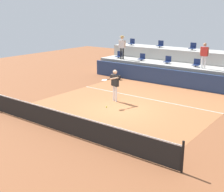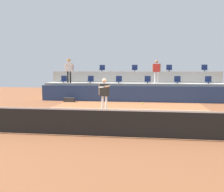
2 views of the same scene
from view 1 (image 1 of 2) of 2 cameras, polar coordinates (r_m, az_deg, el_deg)
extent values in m
plane|color=brown|center=(15.52, 1.60, -2.42)|extent=(40.00, 40.00, 0.00)
cube|color=#A36038|center=(16.30, 3.64, -1.52)|extent=(9.00, 10.00, 0.01)
cube|color=silver|center=(17.44, 6.18, -0.39)|extent=(9.00, 0.06, 0.00)
cylinder|color=black|center=(9.71, 13.21, -11.18)|extent=(0.08, 0.08, 1.07)
cube|color=black|center=(12.51, -9.12, -5.02)|extent=(10.40, 0.01, 0.87)
cube|color=white|center=(12.36, -9.21, -3.13)|extent=(10.40, 0.02, 0.05)
cube|color=navy|center=(20.39, 11.46, 3.36)|extent=(13.00, 0.16, 1.10)
cube|color=#ADAAA3|center=(21.53, 12.99, 4.13)|extent=(13.00, 1.80, 1.25)
cube|color=#ADAAA3|center=(23.09, 14.92, 5.86)|extent=(13.00, 1.80, 2.10)
cylinder|color=#2D2D33|center=(23.89, 1.23, 7.32)|extent=(0.08, 0.08, 0.10)
cube|color=navy|center=(23.88, 1.23, 7.49)|extent=(0.44, 0.40, 0.04)
cube|color=navy|center=(24.00, 1.49, 8.04)|extent=(0.44, 0.04, 0.38)
cylinder|color=#2D2D33|center=(22.74, 5.55, 6.81)|extent=(0.08, 0.08, 0.10)
cube|color=navy|center=(22.73, 5.56, 6.99)|extent=(0.44, 0.40, 0.04)
cube|color=navy|center=(22.85, 5.81, 7.56)|extent=(0.44, 0.04, 0.38)
cylinder|color=#2D2D33|center=(21.72, 10.37, 6.19)|extent=(0.08, 0.08, 0.10)
cube|color=navy|center=(21.71, 10.38, 6.38)|extent=(0.44, 0.40, 0.04)
cube|color=navy|center=(21.84, 10.63, 6.98)|extent=(0.44, 0.04, 0.38)
cylinder|color=#2D2D33|center=(20.88, 15.57, 5.48)|extent=(0.08, 0.08, 0.10)
cube|color=navy|center=(20.86, 15.58, 5.67)|extent=(0.44, 0.40, 0.04)
cube|color=navy|center=(21.00, 15.81, 6.29)|extent=(0.44, 0.04, 0.38)
cylinder|color=#2D2D33|center=(25.26, 3.65, 9.71)|extent=(0.08, 0.08, 0.10)
cube|color=navy|center=(25.25, 3.65, 9.87)|extent=(0.44, 0.40, 0.04)
cube|color=navy|center=(25.38, 3.89, 10.37)|extent=(0.44, 0.04, 0.38)
cylinder|color=#2D2D33|center=(23.91, 9.02, 9.19)|extent=(0.08, 0.08, 0.10)
cube|color=navy|center=(23.90, 9.02, 9.36)|extent=(0.44, 0.40, 0.04)
cube|color=navy|center=(24.04, 9.25, 9.89)|extent=(0.44, 0.04, 0.38)
cylinder|color=#2D2D33|center=(22.80, 14.93, 8.53)|extent=(0.08, 0.08, 0.10)
cube|color=navy|center=(22.79, 14.94, 8.71)|extent=(0.44, 0.40, 0.04)
cube|color=navy|center=(22.93, 15.15, 9.26)|extent=(0.44, 0.04, 0.38)
cylinder|color=white|center=(16.74, 0.36, 0.53)|extent=(0.13, 0.13, 0.87)
cylinder|color=white|center=(16.59, 0.79, 0.39)|extent=(0.13, 0.13, 0.87)
cube|color=black|center=(16.48, 0.58, 2.95)|extent=(0.50, 0.29, 0.62)
sphere|color=tan|center=(16.38, 0.58, 4.57)|extent=(0.29, 0.29, 0.24)
cylinder|color=tan|center=(16.68, 0.00, 3.18)|extent=(0.09, 0.09, 0.58)
cylinder|color=tan|center=(16.06, 0.42, 3.37)|extent=(0.21, 0.55, 0.07)
cylinder|color=black|center=(15.84, -0.65, 3.18)|extent=(0.10, 0.26, 0.04)
ellipsoid|color=silver|center=(15.67, -1.46, 3.04)|extent=(0.33, 0.38, 0.03)
cylinder|color=black|center=(23.33, 1.70, 8.04)|extent=(0.12, 0.12, 0.85)
cylinder|color=black|center=(23.23, 2.12, 8.00)|extent=(0.12, 0.12, 0.85)
cube|color=white|center=(23.19, 1.93, 9.79)|extent=(0.47, 0.22, 0.60)
sphere|color=beige|center=(23.15, 1.94, 10.92)|extent=(0.25, 0.25, 0.23)
cylinder|color=beige|center=(23.32, 1.36, 9.87)|extent=(0.08, 0.08, 0.56)
cylinder|color=beige|center=(23.06, 2.50, 9.79)|extent=(0.08, 0.08, 0.56)
cylinder|color=tan|center=(23.14, 1.94, 11.12)|extent=(0.45, 0.45, 0.01)
cylinder|color=tan|center=(23.14, 1.94, 11.23)|extent=(0.26, 0.26, 0.09)
cylinder|color=white|center=(20.36, 16.70, 6.16)|extent=(0.11, 0.11, 0.81)
cylinder|color=white|center=(20.29, 17.19, 6.09)|extent=(0.11, 0.11, 0.81)
cube|color=red|center=(20.23, 17.10, 8.06)|extent=(0.44, 0.18, 0.58)
sphere|color=#A87A5B|center=(20.18, 17.21, 9.30)|extent=(0.22, 0.22, 0.22)
cylinder|color=#A87A5B|center=(20.31, 16.43, 8.19)|extent=(0.07, 0.07, 0.54)
cylinder|color=#A87A5B|center=(20.14, 17.79, 8.02)|extent=(0.07, 0.07, 0.54)
sphere|color=#CCE033|center=(12.78, -1.05, -2.09)|extent=(0.07, 0.07, 0.07)
cube|color=#333338|center=(22.10, 0.61, 3.58)|extent=(0.76, 0.28, 0.30)
camera|label=2|loc=(7.65, -53.33, -11.70)|focal=43.21mm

